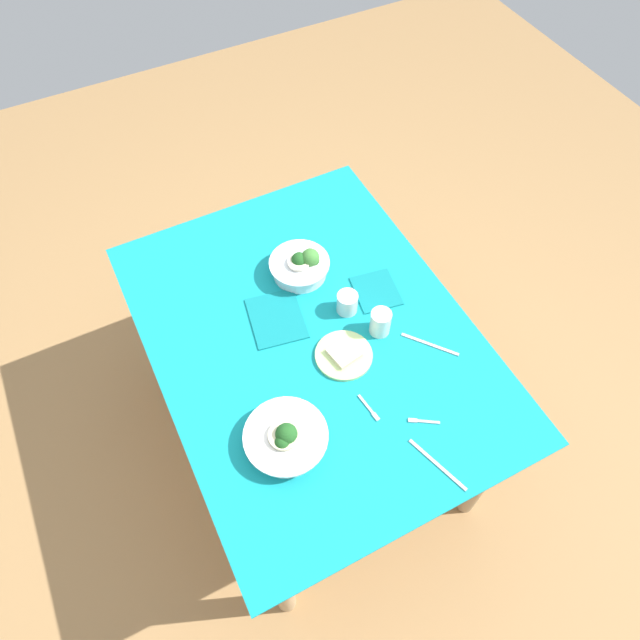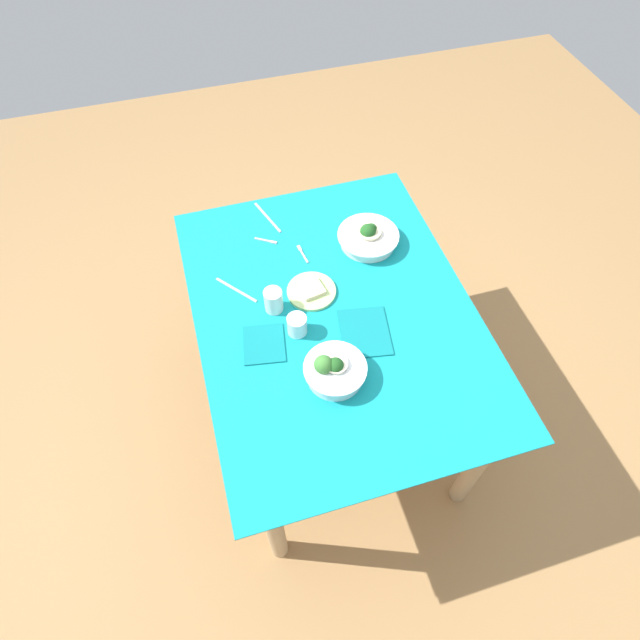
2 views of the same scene
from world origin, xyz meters
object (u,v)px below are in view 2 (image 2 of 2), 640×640
(water_glass_center, at_px, (297,325))
(napkin_folded_upper, at_px, (264,344))
(broccoli_bowl_far, at_px, (334,370))
(water_glass_side, at_px, (273,300))
(table_knife_right, at_px, (268,217))
(napkin_folded_lower, at_px, (365,332))
(broccoli_bowl_near, at_px, (368,237))
(table_knife_left, at_px, (236,290))
(fork_by_near_bowl, at_px, (302,253))
(fork_by_far_bowl, at_px, (267,241))
(bread_side_plate, at_px, (311,291))

(water_glass_center, xyz_separation_m, napkin_folded_upper, (-0.02, 0.13, -0.04))
(broccoli_bowl_far, xyz_separation_m, water_glass_side, (0.35, 0.13, 0.01))
(broccoli_bowl_far, relative_size, table_knife_right, 1.02)
(broccoli_bowl_far, distance_m, napkin_folded_lower, 0.22)
(broccoli_bowl_far, distance_m, broccoli_bowl_near, 0.65)
(napkin_folded_lower, bearing_deg, broccoli_bowl_near, -20.78)
(table_knife_left, bearing_deg, napkin_folded_upper, 150.95)
(water_glass_side, xyz_separation_m, table_knife_right, (0.49, -0.09, -0.05))
(fork_by_near_bowl, xyz_separation_m, table_knife_right, (0.25, 0.09, -0.00))
(table_knife_left, distance_m, table_knife_right, 0.42)
(water_glass_side, height_order, fork_by_far_bowl, water_glass_side)
(water_glass_side, height_order, table_knife_left, water_glass_side)
(broccoli_bowl_near, relative_size, water_glass_side, 2.63)
(broccoli_bowl_far, relative_size, napkin_folded_upper, 1.30)
(napkin_folded_upper, xyz_separation_m, napkin_folded_lower, (-0.05, -0.37, 0.00))
(bread_side_plate, height_order, table_knife_right, bread_side_plate)
(water_glass_side, relative_size, napkin_folded_lower, 0.45)
(napkin_folded_upper, relative_size, napkin_folded_lower, 0.77)
(water_glass_center, distance_m, fork_by_far_bowl, 0.48)
(broccoli_bowl_near, height_order, fork_by_near_bowl, broccoli_bowl_near)
(bread_side_plate, relative_size, fork_by_near_bowl, 1.83)
(table_knife_left, height_order, napkin_folded_lower, napkin_folded_lower)
(broccoli_bowl_far, relative_size, water_glass_side, 2.25)
(fork_by_far_bowl, bearing_deg, table_knife_right, 108.21)
(broccoli_bowl_near, bearing_deg, bread_side_plate, 122.27)
(bread_side_plate, xyz_separation_m, table_knife_left, (0.09, 0.28, -0.01))
(water_glass_center, distance_m, table_knife_right, 0.62)
(table_knife_right, bearing_deg, broccoli_bowl_far, 165.21)
(bread_side_plate, relative_size, table_knife_right, 0.89)
(water_glass_center, bearing_deg, napkin_folded_lower, -107.82)
(water_glass_center, distance_m, table_knife_left, 0.31)
(fork_by_near_bowl, distance_m, table_knife_left, 0.32)
(table_knife_right, bearing_deg, water_glass_side, 152.35)
(water_glass_side, bearing_deg, water_glass_center, -155.85)
(broccoli_bowl_far, height_order, table_knife_left, broccoli_bowl_far)
(napkin_folded_upper, distance_m, napkin_folded_lower, 0.37)
(fork_by_far_bowl, xyz_separation_m, table_knife_right, (0.14, -0.03, -0.00))
(broccoli_bowl_far, height_order, water_glass_side, broccoli_bowl_far)
(broccoli_bowl_far, distance_m, napkin_folded_upper, 0.28)
(water_glass_center, relative_size, table_knife_right, 0.37)
(fork_by_far_bowl, relative_size, table_knife_right, 0.41)
(water_glass_center, bearing_deg, broccoli_bowl_near, -48.59)
(broccoli_bowl_near, distance_m, napkin_folded_upper, 0.64)
(water_glass_center, distance_m, fork_by_near_bowl, 0.39)
(water_glass_side, bearing_deg, fork_by_far_bowl, -8.38)
(broccoli_bowl_near, bearing_deg, napkin_folded_upper, 125.18)
(fork_by_far_bowl, height_order, napkin_folded_upper, napkin_folded_upper)
(broccoli_bowl_far, distance_m, table_knife_left, 0.54)
(broccoli_bowl_far, bearing_deg, broccoli_bowl_near, -29.79)
(table_knife_left, distance_m, napkin_folded_upper, 0.28)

